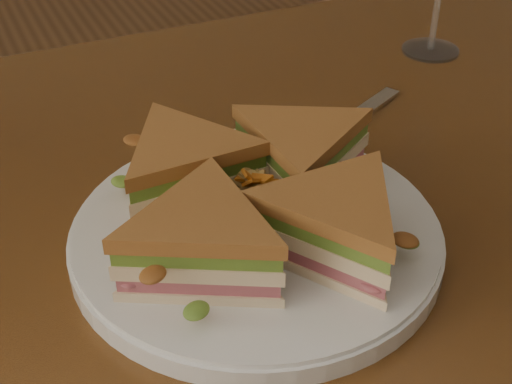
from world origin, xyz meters
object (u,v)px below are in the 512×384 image
Objects in this scene: table at (249,295)px; spoon at (195,186)px; sandwich_wedges at (256,197)px; plate at (256,236)px; knife at (333,133)px.

spoon is (-0.03, 0.04, 0.10)m from table.
table is 6.52× the size of spoon.
sandwich_wedges is 0.10m from spoon.
plate is at bearing -94.76° from sandwich_wedges.
plate is 0.04m from sandwich_wedges.
sandwich_wedges reaches higher than knife.
knife is (0.14, 0.12, -0.04)m from sandwich_wedges.
sandwich_wedges is 0.19m from knife.
spoon is at bearing 165.25° from knife.
spoon is (-0.02, 0.09, -0.00)m from plate.
table is at bearing 73.35° from plate.
knife reaches higher than table.
knife is at bearing 30.75° from table.
plate reaches higher than spoon.
knife is (0.14, 0.12, -0.01)m from plate.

